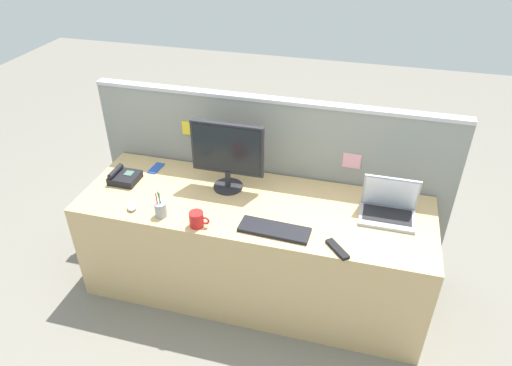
{
  "coord_description": "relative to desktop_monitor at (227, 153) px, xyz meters",
  "views": [
    {
      "loc": [
        0.62,
        -2.25,
        2.4
      ],
      "look_at": [
        0.0,
        0.05,
        0.84
      ],
      "focal_mm": 32.57,
      "sensor_mm": 36.0,
      "label": 1
    }
  ],
  "objects": [
    {
      "name": "ground_plane",
      "position": [
        0.21,
        -0.14,
        -0.97
      ],
      "size": [
        10.0,
        10.0,
        0.0
      ],
      "primitive_type": "plane",
      "color": "slate"
    },
    {
      "name": "desk",
      "position": [
        0.21,
        -0.14,
        -0.61
      ],
      "size": [
        2.2,
        0.74,
        0.72
      ],
      "primitive_type": "cube",
      "color": "tan",
      "rests_on": "ground_plane"
    },
    {
      "name": "cubicle_divider",
      "position": [
        0.21,
        0.27,
        -0.34
      ],
      "size": [
        2.42,
        0.07,
        1.25
      ],
      "color": "gray",
      "rests_on": "ground_plane"
    },
    {
      "name": "desktop_monitor",
      "position": [
        0.0,
        0.0,
        0.0
      ],
      "size": [
        0.47,
        0.19,
        0.45
      ],
      "color": "#232328",
      "rests_on": "desk"
    },
    {
      "name": "laptop",
      "position": [
        1.01,
        -0.04,
        -0.19
      ],
      "size": [
        0.32,
        0.23,
        0.25
      ],
      "color": "#9EA0A8",
      "rests_on": "desk"
    },
    {
      "name": "desk_phone",
      "position": [
        -0.69,
        -0.11,
        -0.22
      ],
      "size": [
        0.18,
        0.17,
        0.09
      ],
      "color": "black",
      "rests_on": "desk"
    },
    {
      "name": "keyboard_main",
      "position": [
        0.39,
        -0.37,
        -0.24
      ],
      "size": [
        0.41,
        0.16,
        0.02
      ],
      "primitive_type": "cube",
      "rotation": [
        0.0,
        0.0,
        -0.05
      ],
      "color": "black",
      "rests_on": "desk"
    },
    {
      "name": "computer_mouse_right_hand",
      "position": [
        -0.5,
        -0.38,
        -0.24
      ],
      "size": [
        0.09,
        0.11,
        0.03
      ],
      "primitive_type": "ellipsoid",
      "rotation": [
        0.0,
        0.0,
        0.37
      ],
      "color": "silver",
      "rests_on": "desk"
    },
    {
      "name": "pen_cup",
      "position": [
        -0.29,
        -0.4,
        -0.21
      ],
      "size": [
        0.07,
        0.07,
        0.18
      ],
      "color": "#99999E",
      "rests_on": "desk"
    },
    {
      "name": "cell_phone_blue_case",
      "position": [
        -0.56,
        0.08,
        -0.25
      ],
      "size": [
        0.07,
        0.14,
        0.01
      ],
      "primitive_type": "cube",
      "rotation": [
        0.0,
        0.0,
        -0.07
      ],
      "color": "blue",
      "rests_on": "desk"
    },
    {
      "name": "tv_remote",
      "position": [
        0.76,
        -0.44,
        -0.24
      ],
      "size": [
        0.15,
        0.16,
        0.02
      ],
      "primitive_type": "cube",
      "rotation": [
        0.0,
        0.0,
        0.72
      ],
      "color": "black",
      "rests_on": "desk"
    },
    {
      "name": "coffee_mug",
      "position": [
        -0.05,
        -0.43,
        -0.21
      ],
      "size": [
        0.12,
        0.08,
        0.09
      ],
      "color": "red",
      "rests_on": "desk"
    }
  ]
}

